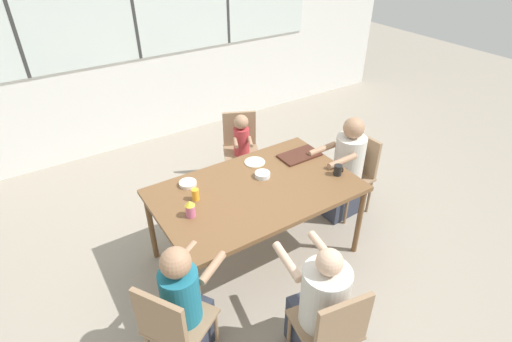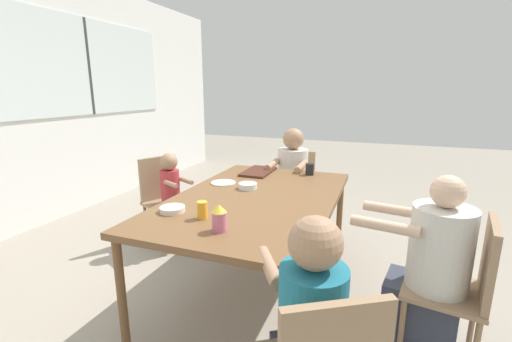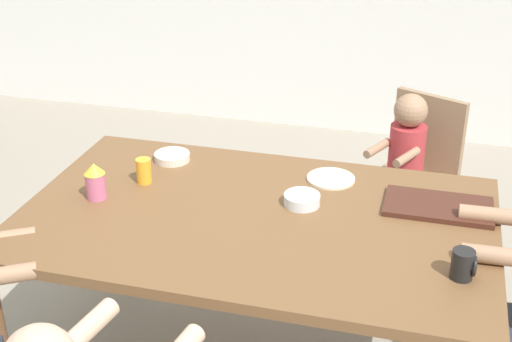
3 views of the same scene
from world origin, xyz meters
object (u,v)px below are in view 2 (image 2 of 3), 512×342
at_px(chair_for_woman_green_shirt, 465,281).
at_px(person_toddler, 172,203).
at_px(chair_for_toddler, 164,193).
at_px(bowl_white_shallow, 248,186).
at_px(juice_glass, 202,210).
at_px(chair_for_man_blue_shirt, 295,185).
at_px(coffee_mug, 310,169).
at_px(sippy_cup, 219,217).
at_px(person_woman_green_shirt, 429,278).
at_px(bowl_cereal, 172,209).
at_px(person_man_blue_shirt, 291,189).

height_order(chair_for_woman_green_shirt, person_toddler, person_toddler).
bearing_deg(chair_for_toddler, bowl_white_shallow, 94.27).
height_order(juice_glass, bowl_white_shallow, juice_glass).
bearing_deg(juice_glass, chair_for_man_blue_shirt, -3.11).
height_order(coffee_mug, sippy_cup, sippy_cup).
xyz_separation_m(person_toddler, coffee_mug, (0.26, -1.25, 0.37)).
height_order(chair_for_man_blue_shirt, person_woman_green_shirt, person_woman_green_shirt).
xyz_separation_m(person_toddler, juice_glass, (-0.98, -0.89, 0.37)).
bearing_deg(person_woman_green_shirt, sippy_cup, 122.14).
bearing_deg(person_toddler, chair_for_man_blue_shirt, 154.21).
height_order(person_toddler, juice_glass, person_toddler).
bearing_deg(coffee_mug, juice_glass, 163.76).
bearing_deg(bowl_cereal, chair_for_man_blue_shirt, -10.40).
bearing_deg(coffee_mug, person_woman_green_shirt, -136.69).
relative_size(chair_for_woman_green_shirt, person_toddler, 0.93).
xyz_separation_m(person_man_blue_shirt, sippy_cup, (-1.74, -0.07, 0.34)).
distance_m(person_toddler, sippy_cup, 1.58).
bearing_deg(person_toddler, person_man_blue_shirt, 147.83).
bearing_deg(chair_for_man_blue_shirt, sippy_cup, 90.31).
relative_size(person_toddler, bowl_white_shallow, 6.70).
bearing_deg(bowl_white_shallow, person_toddler, 70.17).
distance_m(person_woman_green_shirt, coffee_mug, 1.32).
relative_size(person_toddler, sippy_cup, 6.30).
relative_size(person_woman_green_shirt, bowl_cereal, 7.05).
bearing_deg(person_man_blue_shirt, chair_for_man_blue_shirt, -90.00).
distance_m(chair_for_toddler, juice_glass, 1.49).
bearing_deg(sippy_cup, chair_for_woman_green_shirt, -71.79).
bearing_deg(person_toddler, coffee_mug, 126.71).
bearing_deg(sippy_cup, chair_for_toddler, 45.76).
distance_m(chair_for_toddler, coffee_mug, 1.43).
bearing_deg(coffee_mug, sippy_cup, 172.09).
xyz_separation_m(chair_for_woman_green_shirt, coffee_mug, (0.96, 1.04, 0.31)).
xyz_separation_m(person_woman_green_shirt, person_man_blue_shirt, (1.31, 1.13, 0.03)).
bearing_deg(coffee_mug, person_man_blue_shirt, 34.23).
distance_m(chair_for_woman_green_shirt, juice_glass, 1.46).
xyz_separation_m(person_woman_green_shirt, juice_glass, (-0.31, 1.24, 0.35)).
bearing_deg(bowl_white_shallow, coffee_mug, -30.08).
xyz_separation_m(person_man_blue_shirt, person_toddler, (-0.64, 0.99, -0.06)).
distance_m(chair_for_man_blue_shirt, juice_glass, 1.81).
bearing_deg(chair_for_woman_green_shirt, sippy_cup, 118.17).
bearing_deg(chair_for_woman_green_shirt, chair_for_man_blue_shirt, 50.94).
xyz_separation_m(person_toddler, bowl_cereal, (-0.94, -0.66, 0.34)).
distance_m(chair_for_woman_green_shirt, person_woman_green_shirt, 0.17).
relative_size(chair_for_man_blue_shirt, chair_for_toddler, 1.00).
relative_size(sippy_cup, bowl_white_shallow, 1.06).
distance_m(chair_for_woman_green_shirt, bowl_white_shallow, 1.46).
bearing_deg(chair_for_woman_green_shirt, person_woman_green_shirt, 90.00).
bearing_deg(chair_for_man_blue_shirt, bowl_white_shallow, 84.16).
height_order(chair_for_woman_green_shirt, juice_glass, juice_glass).
distance_m(person_toddler, coffee_mug, 1.33).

